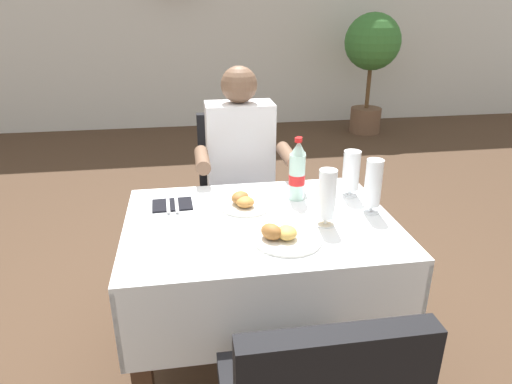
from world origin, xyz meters
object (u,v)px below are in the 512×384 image
Objects in this scene: main_dining_table at (260,258)px; chair_far_diner_seat at (237,190)px; napkin_cutlery_set at (172,204)px; seated_diner_far at (242,171)px; beer_glass_left at (373,186)px; plate_near_camera at (284,236)px; plate_far_diner at (244,202)px; beer_glass_middle at (351,172)px; cola_bottle_primary at (297,173)px; potted_plant_corner at (372,53)px; cola_bottle_secondary at (298,167)px; beer_glass_right at (327,198)px.

main_dining_table is 0.79m from chair_far_diner_seat.
chair_far_diner_seat is at bearing 59.52° from napkin_cutlery_set.
seated_diner_far is 5.44× the size of beer_glass_left.
plate_near_camera is at bearing -43.17° from napkin_cutlery_set.
plate_far_diner is 1.06× the size of beer_glass_middle.
beer_glass_left is 0.33m from cola_bottle_primary.
chair_far_diner_seat is 4.33× the size of plate_far_diner.
beer_glass_middle reaches higher than plate_near_camera.
potted_plant_corner is at bearing 63.46° from cola_bottle_primary.
chair_far_diner_seat is 4.19× the size of beer_glass_left.
chair_far_diner_seat is 3.84× the size of plate_near_camera.
plate_near_camera is 1.13× the size of plate_far_diner.
cola_bottle_primary is at bearing 69.64° from plate_near_camera.
main_dining_table is 0.70m from seated_diner_far.
chair_far_diner_seat is (-0.00, 0.79, -0.02)m from main_dining_table.
napkin_cutlery_set is at bearing -170.94° from cola_bottle_secondary.
plate_near_camera reaches higher than plate_far_diner.
cola_bottle_secondary is at bearing 152.84° from beer_glass_middle.
seated_diner_far is 3.70m from potted_plant_corner.
napkin_cutlery_set is at bearing 166.21° from beer_glass_left.
seated_diner_far reaches higher than chair_far_diner_seat.
main_dining_table is at bearing -128.09° from cola_bottle_secondary.
potted_plant_corner reaches higher than plate_near_camera.
beer_glass_left is (0.47, -0.79, 0.32)m from chair_far_diner_seat.
napkin_cutlery_set is 0.13× the size of potted_plant_corner.
main_dining_table is 0.55m from beer_glass_left.
seated_diner_far is (0.01, 0.68, 0.14)m from main_dining_table.
cola_bottle_primary is at bearing -69.81° from seated_diner_far.
main_dining_table is 0.47m from cola_bottle_secondary.
chair_far_diner_seat is at bearing 107.86° from cola_bottle_primary.
beer_glass_right is at bearing -72.96° from seated_diner_far.
beer_glass_middle is at bearing 43.65° from plate_near_camera.
cola_bottle_primary reaches higher than plate_far_diner.
beer_glass_right reaches higher than beer_glass_middle.
beer_glass_right reaches higher than plate_near_camera.
beer_glass_left is at bearing -13.79° from napkin_cutlery_set.
seated_diner_far is 0.61m from napkin_cutlery_set.
plate_far_diner is at bearing -174.74° from beer_glass_middle.
chair_far_diner_seat is 3.84× the size of cola_bottle_secondary.
cola_bottle_secondary is (0.03, 0.10, -0.01)m from cola_bottle_primary.
beer_glass_middle is at bearing 22.12° from main_dining_table.
beer_glass_left is (0.41, 0.18, 0.10)m from plate_near_camera.
plate_near_camera is at bearing -156.01° from beer_glass_left.
plate_near_camera is (0.06, -0.98, 0.22)m from chair_far_diner_seat.
beer_glass_left is at bearing -59.63° from chair_far_diner_seat.
plate_near_camera is 1.20× the size of beer_glass_middle.
potted_plant_corner is (1.80, 3.61, 0.11)m from cola_bottle_primary.
napkin_cutlery_set is (-0.35, -0.59, 0.20)m from chair_far_diner_seat.
main_dining_table is 0.39m from beer_glass_right.
potted_plant_corner is (2.00, 3.00, 0.43)m from chair_far_diner_seat.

